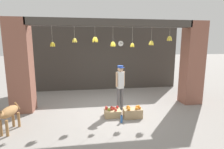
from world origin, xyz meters
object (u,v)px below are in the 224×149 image
fruit_crate_oranges (133,113)px  fruit_crate_apples (112,112)px  shopkeeper (120,84)px  dog (8,114)px  water_bottle (122,119)px  wall_clock (121,44)px

fruit_crate_oranges → fruit_crate_apples: bearing=163.2°
fruit_crate_oranges → shopkeeper: bearing=109.2°
dog → water_bottle: 3.03m
fruit_crate_apples → dog: bearing=-167.8°
shopkeeper → wall_clock: 3.21m
fruit_crate_apples → wall_clock: 4.13m
shopkeeper → fruit_crate_apples: bearing=37.9°
fruit_crate_apples → water_bottle: (0.20, -0.49, -0.01)m
dog → water_bottle: bearing=103.5°
dog → fruit_crate_oranges: 3.46m
fruit_crate_oranges → water_bottle: 0.51m
wall_clock → water_bottle: bearing=-100.6°
fruit_crate_oranges → wall_clock: bearing=85.0°
fruit_crate_apples → water_bottle: fruit_crate_apples is taller
fruit_crate_oranges → water_bottle: (-0.41, -0.30, -0.05)m
wall_clock → shopkeeper: bearing=-101.3°
water_bottle → fruit_crate_oranges: bearing=36.3°
fruit_crate_oranges → fruit_crate_apples: (-0.61, 0.18, -0.04)m
fruit_crate_oranges → fruit_crate_apples: 0.64m
dog → shopkeeper: 3.39m
wall_clock → fruit_crate_oranges: bearing=-95.0°
dog → fruit_crate_apples: 2.90m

